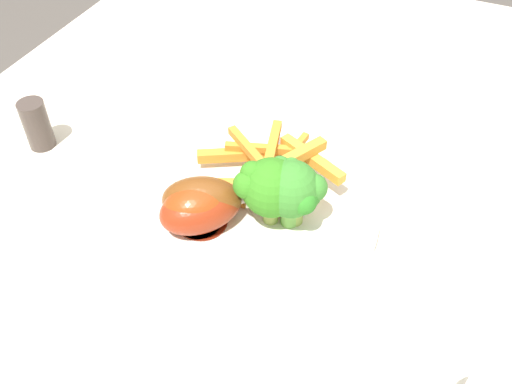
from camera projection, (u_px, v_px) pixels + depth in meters
dining_table at (257, 246)px, 0.70m from camera, size 1.06×0.81×0.72m
dinner_plate at (256, 210)px, 0.59m from camera, size 0.25×0.25×0.01m
broccoli_floret_front at (293, 189)px, 0.54m from camera, size 0.06×0.06×0.07m
broccoli_floret_middle at (296, 192)px, 0.54m from camera, size 0.05×0.05×0.07m
broccoli_floret_back at (270, 186)px, 0.54m from camera, size 0.06×0.06×0.07m
carrot_fries_pile at (270, 162)px, 0.61m from camera, size 0.14×0.16×0.05m
chicken_drumstick_near at (207, 201)px, 0.56m from camera, size 0.08×0.13×0.05m
chicken_drumstick_far at (202, 206)px, 0.55m from camera, size 0.10×0.11×0.05m
chicken_drumstick_extra at (205, 206)px, 0.56m from camera, size 0.13×0.11×0.04m
fork at (250, 52)px, 0.81m from camera, size 0.14×0.15×0.00m
pepper_shaker at (37, 124)px, 0.65m from camera, size 0.03×0.03×0.06m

